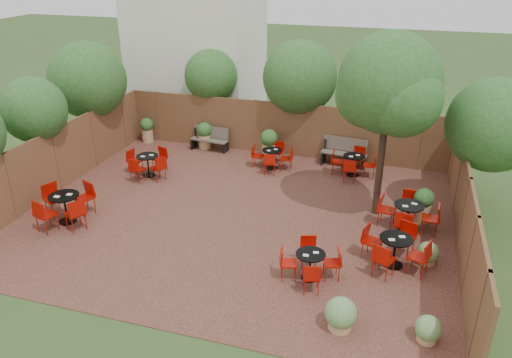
% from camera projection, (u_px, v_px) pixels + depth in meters
% --- Properties ---
extents(ground, '(80.00, 80.00, 0.00)m').
position_uv_depth(ground, '(238.00, 215.00, 14.46)').
color(ground, '#354F23').
rests_on(ground, ground).
extents(courtyard_paving, '(12.00, 10.00, 0.02)m').
position_uv_depth(courtyard_paving, '(238.00, 215.00, 14.46)').
color(courtyard_paving, '#3C1D18').
rests_on(courtyard_paving, ground).
extents(fence_back, '(12.00, 0.08, 2.00)m').
position_uv_depth(fence_back, '(281.00, 129.00, 18.39)').
color(fence_back, '#4F371D').
rests_on(fence_back, ground).
extents(fence_left, '(0.08, 10.00, 2.00)m').
position_uv_depth(fence_left, '(56.00, 160.00, 15.64)').
color(fence_left, '#4F371D').
rests_on(fence_left, ground).
extents(fence_right, '(0.08, 10.00, 2.00)m').
position_uv_depth(fence_right, '(464.00, 214.00, 12.45)').
color(fence_right, '#4F371D').
rests_on(fence_right, ground).
extents(neighbour_building, '(5.00, 4.00, 8.00)m').
position_uv_depth(neighbour_building, '(197.00, 28.00, 20.93)').
color(neighbour_building, silver).
rests_on(neighbour_building, ground).
extents(overhang_foliage, '(15.83, 10.51, 2.72)m').
position_uv_depth(overhang_foliage, '(228.00, 93.00, 16.34)').
color(overhang_foliage, '#24541B').
rests_on(overhang_foliage, ground).
extents(courtyard_tree, '(2.84, 2.74, 5.19)m').
position_uv_depth(courtyard_tree, '(388.00, 89.00, 13.03)').
color(courtyard_tree, black).
rests_on(courtyard_tree, courtyard_paving).
extents(park_bench_left, '(1.49, 0.62, 0.90)m').
position_uv_depth(park_bench_left, '(210.00, 138.00, 18.99)').
color(park_bench_left, brown).
rests_on(park_bench_left, courtyard_paving).
extents(park_bench_right, '(1.63, 0.72, 0.97)m').
position_uv_depth(park_bench_right, '(344.00, 152.00, 17.62)').
color(park_bench_right, brown).
rests_on(park_bench_right, courtyard_paving).
extents(bistro_tables, '(10.85, 7.66, 0.95)m').
position_uv_depth(bistro_tables, '(267.00, 199.00, 14.41)').
color(bistro_tables, black).
rests_on(bistro_tables, courtyard_paving).
extents(planters, '(11.01, 4.06, 1.15)m').
position_uv_depth(planters, '(251.00, 148.00, 17.73)').
color(planters, tan).
rests_on(planters, courtyard_paving).
extents(low_shrubs, '(2.29, 3.53, 0.71)m').
position_uv_depth(low_shrubs, '(387.00, 300.00, 10.48)').
color(low_shrubs, tan).
rests_on(low_shrubs, courtyard_paving).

